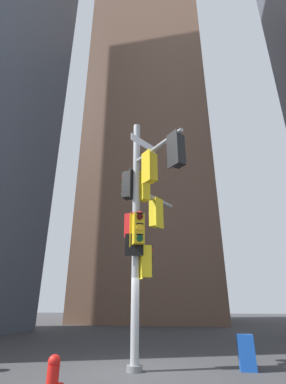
# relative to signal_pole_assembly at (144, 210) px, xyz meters

# --- Properties ---
(ground) EXTENTS (120.00, 120.00, 0.00)m
(ground) POSITION_rel_signal_pole_assembly_xyz_m (-0.30, 0.09, -4.70)
(ground) COLOR #38383A
(building_mid_block) EXTENTS (15.21, 15.21, 53.59)m
(building_mid_block) POSITION_rel_signal_pole_assembly_xyz_m (-3.56, 25.54, 22.10)
(building_mid_block) COLOR brown
(building_mid_block) RESTS_ON ground
(signal_pole_assembly) EXTENTS (2.41, 3.93, 8.18)m
(signal_pole_assembly) POSITION_rel_signal_pole_assembly_xyz_m (0.00, 0.00, 0.00)
(signal_pole_assembly) COLOR #9EA0A3
(signal_pole_assembly) RESTS_ON ground
(fire_hydrant) EXTENTS (0.33, 0.23, 0.87)m
(fire_hydrant) POSITION_rel_signal_pole_assembly_xyz_m (-1.10, -3.18, -4.25)
(fire_hydrant) COLOR red
(fire_hydrant) RESTS_ON ground
(newspaper_box) EXTENTS (0.45, 0.36, 0.93)m
(newspaper_box) POSITION_rel_signal_pole_assembly_xyz_m (2.83, 0.75, -4.23)
(newspaper_box) COLOR #194CB2
(newspaper_box) RESTS_ON ground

